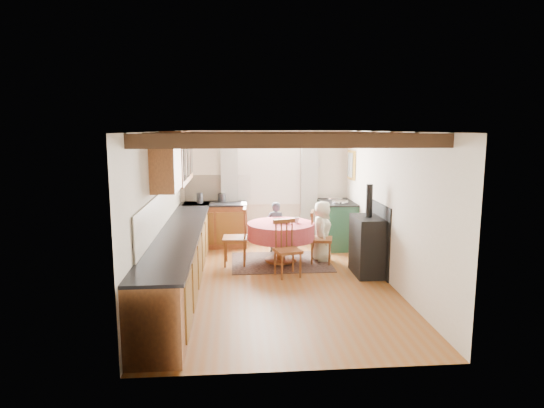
{
  "coord_description": "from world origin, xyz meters",
  "views": [
    {
      "loc": [
        -0.65,
        -7.1,
        2.44
      ],
      "look_at": [
        0.0,
        0.8,
        1.15
      ],
      "focal_mm": 30.59,
      "sensor_mm": 36.0,
      "label": 1
    }
  ],
  "objects": [
    {
      "name": "splash_back",
      "position": [
        -1.0,
        2.73,
        1.2
      ],
      "size": [
        1.4,
        0.02,
        0.55
      ],
      "primitive_type": "cube",
      "color": "beige",
      "rests_on": "wall_back"
    },
    {
      "name": "beam_b",
      "position": [
        0.0,
        -1.0,
        2.31
      ],
      "size": [
        3.6,
        0.16,
        0.16
      ],
      "primitive_type": "cube",
      "color": "black",
      "rests_on": "ceiling"
    },
    {
      "name": "floor",
      "position": [
        0.0,
        0.0,
        0.0
      ],
      "size": [
        3.6,
        5.5,
        0.0
      ],
      "primitive_type": "cube",
      "color": "brown",
      "rests_on": "ground"
    },
    {
      "name": "base_cabinet_back",
      "position": [
        -1.05,
        2.45,
        0.44
      ],
      "size": [
        1.3,
        0.6,
        0.88
      ],
      "primitive_type": "cube",
      "color": "#9C5A2C",
      "rests_on": "floor"
    },
    {
      "name": "curtain_rod",
      "position": [
        0.1,
        2.65,
        2.2
      ],
      "size": [
        2.0,
        0.03,
        0.03
      ],
      "primitive_type": "cylinder",
      "rotation": [
        0.0,
        1.57,
        0.0
      ],
      "color": "black",
      "rests_on": "wall_back"
    },
    {
      "name": "beam_a",
      "position": [
        0.0,
        -2.0,
        2.31
      ],
      "size": [
        3.6,
        0.16,
        0.16
      ],
      "primitive_type": "cube",
      "color": "black",
      "rests_on": "ceiling"
    },
    {
      "name": "cup",
      "position": [
        0.48,
        1.14,
        0.79
      ],
      "size": [
        0.12,
        0.12,
        0.1
      ],
      "primitive_type": "imported",
      "rotation": [
        0.0,
        0.0,
        1.64
      ],
      "color": "silver",
      "rests_on": "dining_table"
    },
    {
      "name": "chair_left",
      "position": [
        -0.65,
        1.07,
        0.53
      ],
      "size": [
        0.49,
        0.47,
        1.05
      ],
      "primitive_type": null,
      "rotation": [
        0.0,
        0.0,
        -1.62
      ],
      "color": "brown",
      "rests_on": "floor"
    },
    {
      "name": "beam_c",
      "position": [
        0.0,
        0.0,
        2.31
      ],
      "size": [
        3.6,
        0.16,
        0.16
      ],
      "primitive_type": "cube",
      "color": "black",
      "rests_on": "ceiling"
    },
    {
      "name": "wall_cabinet_glass",
      "position": [
        -1.63,
        1.2,
        1.95
      ],
      "size": [
        0.34,
        1.8,
        0.9
      ],
      "primitive_type": "cube",
      "color": "#9C5A2C",
      "rests_on": "wall_left"
    },
    {
      "name": "worktop_left",
      "position": [
        -1.48,
        0.0,
        0.9
      ],
      "size": [
        0.64,
        5.3,
        0.04
      ],
      "primitive_type": "cube",
      "color": "black",
      "rests_on": "base_cabinet_left"
    },
    {
      "name": "canister_tall",
      "position": [
        -1.36,
        2.42,
        1.03
      ],
      "size": [
        0.13,
        0.13,
        0.22
      ],
      "primitive_type": "cylinder",
      "color": "#262628",
      "rests_on": "worktop_back"
    },
    {
      "name": "wall_plate",
      "position": [
        1.05,
        2.72,
        1.7
      ],
      "size": [
        0.3,
        0.02,
        0.3
      ],
      "primitive_type": "cylinder",
      "rotation": [
        1.57,
        0.0,
        0.0
      ],
      "color": "silver",
      "rests_on": "wall_back"
    },
    {
      "name": "canister_wide",
      "position": [
        -0.92,
        2.56,
        1.01
      ],
      "size": [
        0.16,
        0.16,
        0.18
      ],
      "primitive_type": "cylinder",
      "color": "#262628",
      "rests_on": "worktop_back"
    },
    {
      "name": "wall_picture",
      "position": [
        1.77,
        2.3,
        1.7
      ],
      "size": [
        0.04,
        0.5,
        0.6
      ],
      "primitive_type": "cube",
      "color": "gold",
      "rests_on": "wall_right"
    },
    {
      "name": "chair_right",
      "position": [
        0.92,
        1.04,
        0.48
      ],
      "size": [
        0.52,
        0.5,
        0.96
      ],
      "primitive_type": null,
      "rotation": [
        0.0,
        0.0,
        1.34
      ],
      "color": "brown",
      "rests_on": "floor"
    },
    {
      "name": "splash_left",
      "position": [
        -1.78,
        0.3,
        1.2
      ],
      "size": [
        0.02,
        4.5,
        0.55
      ],
      "primitive_type": "cube",
      "color": "beige",
      "rests_on": "wall_left"
    },
    {
      "name": "bowl_a",
      "position": [
        0.25,
        1.12,
        0.77
      ],
      "size": [
        0.3,
        0.3,
        0.05
      ],
      "primitive_type": "imported",
      "rotation": [
        0.0,
        0.0,
        4.14
      ],
      "color": "silver",
      "rests_on": "dining_table"
    },
    {
      "name": "window_pane",
      "position": [
        0.1,
        2.74,
        1.6
      ],
      "size": [
        1.2,
        0.01,
        1.4
      ],
      "primitive_type": "cube",
      "color": "white",
      "rests_on": "wall_back"
    },
    {
      "name": "child_far",
      "position": [
        0.16,
        1.88,
        0.51
      ],
      "size": [
        0.42,
        0.33,
        1.02
      ],
      "primitive_type": "imported",
      "rotation": [
        0.0,
        0.0,
        2.9
      ],
      "color": "#363E4E",
      "rests_on": "floor"
    },
    {
      "name": "wall_front",
      "position": [
        0.0,
        -2.75,
        1.2
      ],
      "size": [
        3.6,
        0.0,
        2.4
      ],
      "primitive_type": "cube",
      "color": "silver",
      "rests_on": "ground"
    },
    {
      "name": "curtain_left",
      "position": [
        -0.75,
        2.65,
        1.1
      ],
      "size": [
        0.35,
        0.1,
        2.1
      ],
      "primitive_type": "cube",
      "color": "#AEAEAE",
      "rests_on": "wall_back"
    },
    {
      "name": "curtain_right",
      "position": [
        0.95,
        2.65,
        1.1
      ],
      "size": [
        0.35,
        0.1,
        2.1
      ],
      "primitive_type": "cube",
      "color": "#AEAEAE",
      "rests_on": "wall_back"
    },
    {
      "name": "bowl_b",
      "position": [
        0.15,
        1.16,
        0.77
      ],
      "size": [
        0.29,
        0.29,
        0.07
      ],
      "primitive_type": "imported",
      "rotation": [
        0.0,
        0.0,
        4.27
      ],
      "color": "silver",
      "rests_on": "dining_table"
    },
    {
      "name": "wall_left",
      "position": [
        -1.8,
        0.0,
        1.2
      ],
      "size": [
        0.0,
        5.5,
        2.4
      ],
      "primitive_type": "cube",
      "color": "silver",
      "rests_on": "ground"
    },
    {
      "name": "wall_cabinet_solid",
      "position": [
        -1.63,
        -0.3,
        1.9
      ],
      "size": [
        0.34,
        0.9,
        0.7
      ],
      "primitive_type": "cube",
      "color": "#9C5A2C",
      "rests_on": "wall_left"
    },
    {
      "name": "beam_d",
      "position": [
        0.0,
        1.0,
        2.31
      ],
      "size": [
        3.6,
        0.16,
        0.16
      ],
      "primitive_type": "cube",
      "color": "black",
      "rests_on": "ceiling"
    },
    {
      "name": "rug",
      "position": [
        0.19,
        1.14,
        0.01
      ],
      "size": [
        1.8,
        1.4,
        0.01
      ],
      "primitive_type": "cube",
      "color": "black",
      "rests_on": "floor"
    },
    {
      "name": "wall_back",
      "position": [
        0.0,
        2.75,
        1.2
      ],
      "size": [
        3.6,
        0.0,
        2.4
      ],
      "primitive_type": "cube",
      "color": "silver",
      "rests_on": "ground"
    },
    {
      "name": "dining_table",
      "position": [
        0.19,
        1.14,
        0.37
      ],
      "size": [
        1.23,
        1.23,
        0.74
      ],
      "primitive_type": null,
      "color": "#B74560",
      "rests_on": "floor"
    },
    {
      "name": "cast_iron_stove",
      "position": [
        1.58,
        0.32,
        0.77
      ],
      "size": [
        0.46,
        0.77,
        1.54
      ],
      "primitive_type": null,
      "color": "black",
      "rests_on": "floor"
    },
    {
      "name": "beam_e",
      "position": [
        0.0,
        2.0,
        2.31
      ],
      "size": [
        3.6,
        0.16,
        0.16
      ],
      "primitive_type": "cube",
      "color": "black",
      "rests_on": "ceiling"
    },
    {
      "name": "wall_right",
      "position": [
        1.8,
        0.0,
        1.2
      ],
      "size": [
        0.0,
        5.5,
        2.4
      ],
      "primitive_type": "cube",
      "color": "silver",
      "rests_on": "ground"
    },
    {
      "name": "base_cabinet_left",
      "position": [
        -1.5,
        0.0,
        0.44
      ],
      "size": [
        0.6,
        5.3,
        0.88
      ],
      "primitive_type": "cube",
      "color": "#9C5A2C",
      "rests_on": "floor"
    },
    {
      "name": "aga_range",
      "position": [
        1.47,
        2.2,
        0.49
      ],
      "size": [
        0.68,
        1.06,
        0.98
      ],
      "primitive_type": null,
      "color": "#1F432F",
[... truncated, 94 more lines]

